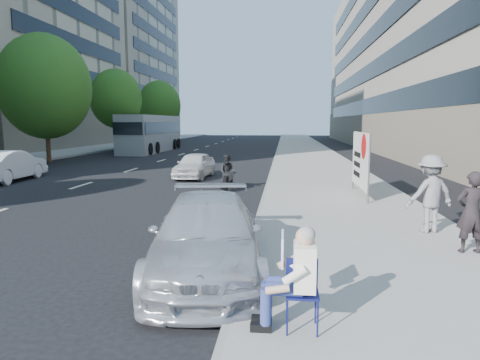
# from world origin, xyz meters

# --- Properties ---
(ground) EXTENTS (160.00, 160.00, 0.00)m
(ground) POSITION_xyz_m (0.00, 0.00, 0.00)
(ground) COLOR black
(ground) RESTS_ON ground
(near_sidewalk) EXTENTS (5.00, 120.00, 0.15)m
(near_sidewalk) POSITION_xyz_m (4.00, 20.00, 0.07)
(near_sidewalk) COLOR gray
(near_sidewalk) RESTS_ON ground
(far_sidewalk) EXTENTS (4.50, 120.00, 0.15)m
(far_sidewalk) POSITION_xyz_m (-16.75, 20.00, 0.07)
(far_sidewalk) COLOR gray
(far_sidewalk) RESTS_ON ground
(far_bldg_north) EXTENTS (22.00, 28.00, 28.00)m
(far_bldg_north) POSITION_xyz_m (-30.00, 62.00, 14.00)
(far_bldg_north) COLOR beige
(far_bldg_north) RESTS_ON ground
(near_building) EXTENTS (14.00, 70.00, 20.00)m
(near_building) POSITION_xyz_m (17.00, 32.00, 10.00)
(near_building) COLOR #9C9387
(near_building) RESTS_ON ground
(tree_far_c) EXTENTS (6.00, 6.00, 8.47)m
(tree_far_c) POSITION_xyz_m (-13.70, 18.00, 5.02)
(tree_far_c) COLOR #382616
(tree_far_c) RESTS_ON ground
(tree_far_d) EXTENTS (4.80, 4.80, 7.65)m
(tree_far_d) POSITION_xyz_m (-13.70, 30.00, 4.89)
(tree_far_d) COLOR #382616
(tree_far_d) RESTS_ON ground
(tree_far_e) EXTENTS (5.40, 5.40, 7.89)m
(tree_far_e) POSITION_xyz_m (-13.70, 44.00, 4.78)
(tree_far_e) COLOR #382616
(tree_far_e) RESTS_ON ground
(seated_protester) EXTENTS (0.83, 1.11, 1.31)m
(seated_protester) POSITION_xyz_m (2.29, -4.24, 0.87)
(seated_protester) COLOR navy
(seated_protester) RESTS_ON near_sidewalk
(jogger) EXTENTS (1.33, 1.01, 1.81)m
(jogger) POSITION_xyz_m (5.52, 0.83, 1.06)
(jogger) COLOR slate
(jogger) RESTS_ON near_sidewalk
(pedestrian_woman) EXTENTS (0.62, 0.43, 1.61)m
(pedestrian_woman) POSITION_xyz_m (5.80, -0.73, 0.96)
(pedestrian_woman) COLOR black
(pedestrian_woman) RESTS_ON near_sidewalk
(protest_banner) EXTENTS (0.08, 3.06, 2.20)m
(protest_banner) POSITION_xyz_m (4.78, 5.84, 1.40)
(protest_banner) COLOR #4C4C4C
(protest_banner) RESTS_ON near_sidewalk
(parked_sedan) EXTENTS (2.54, 4.91, 1.36)m
(parked_sedan) POSITION_xyz_m (0.80, -2.00, 0.68)
(parked_sedan) COLOR silver
(parked_sedan) RESTS_ON ground
(white_sedan_near) EXTENTS (1.70, 3.72, 1.24)m
(white_sedan_near) POSITION_xyz_m (-2.21, 11.09, 0.62)
(white_sedan_near) COLOR silver
(white_sedan_near) RESTS_ON ground
(white_sedan_mid) EXTENTS (1.79, 4.44, 1.43)m
(white_sedan_mid) POSITION_xyz_m (-10.46, 8.98, 0.72)
(white_sedan_mid) COLOR white
(white_sedan_mid) RESTS_ON ground
(motorcycle) EXTENTS (0.71, 2.04, 1.42)m
(motorcycle) POSITION_xyz_m (-0.10, 7.57, 0.64)
(motorcycle) COLOR black
(motorcycle) RESTS_ON ground
(bus) EXTENTS (2.76, 12.07, 3.30)m
(bus) POSITION_xyz_m (-10.15, 29.40, 1.64)
(bus) COLOR gray
(bus) RESTS_ON ground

